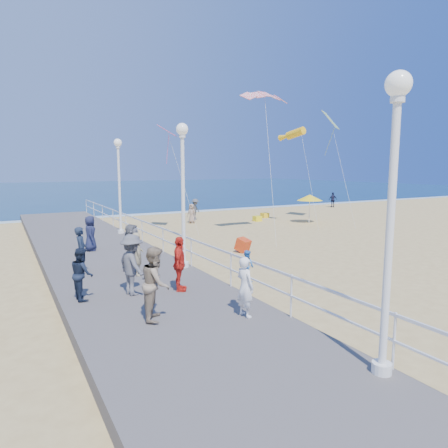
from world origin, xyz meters
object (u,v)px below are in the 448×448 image
spectator_7 (82,274)px  beach_walker_c (192,213)px  toddler_held (247,266)px  beach_chair_right (265,215)px  lamp_post_mid (183,180)px  woman_holding_toddler (245,287)px  spectator_6 (138,254)px  spectator_3 (179,264)px  spectator_1 (156,283)px  box_kite (243,246)px  spectator_5 (132,247)px  spectator_2 (132,265)px  beach_chair_left (257,219)px  beach_umbrella (310,198)px  beach_walker_b (333,200)px  lamp_post_near (392,195)px  lamp_post_far (119,176)px  spectator_0 (81,250)px  beach_walker_a (195,209)px  spectator_4 (90,233)px

spectator_7 → beach_walker_c: spectator_7 is taller
toddler_held → beach_chair_right: bearing=-44.6°
lamp_post_mid → woman_holding_toddler: (-0.68, -5.38, -2.49)m
spectator_6 → spectator_3: bearing=-148.3°
spectator_1 → spectator_6: bearing=15.1°
woman_holding_toddler → box_kite: woman_holding_toddler is taller
spectator_1 → spectator_7: spectator_1 is taller
spectator_5 → lamp_post_mid: bearing=-82.9°
spectator_2 → spectator_5: spectator_2 is taller
spectator_1 → box_kite: 10.11m
spectator_5 → spectator_7: 3.26m
beach_chair_left → beach_umbrella: bearing=-44.2°
woman_holding_toddler → beach_umbrella: beach_umbrella is taller
lamp_post_mid → box_kite: lamp_post_mid is taller
beach_walker_b → beach_chair_right: bearing=35.8°
woman_holding_toddler → beach_chair_left: size_ratio=2.79×
spectator_6 → beach_chair_left: spectator_6 is taller
lamp_post_mid → spectator_3: lamp_post_mid is taller
toddler_held → spectator_1: bearing=61.9°
beach_walker_b → beach_chair_left: beach_walker_b is taller
toddler_held → beach_walker_b: size_ratio=0.52×
spectator_2 → box_kite: 8.66m
box_kite → beach_walker_c: bearing=56.7°
beach_walker_b → beach_chair_right: (-11.32, -3.76, -0.58)m
lamp_post_near → spectator_2: size_ratio=2.95×
spectator_2 → beach_walker_b: 33.43m
spectator_2 → spectator_5: 2.82m
woman_holding_toddler → spectator_7: woman_holding_toddler is taller
lamp_post_far → spectator_6: bearing=-101.3°
lamp_post_far → box_kite: (4.33, -6.25, -3.36)m
spectator_0 → beach_chair_left: spectator_0 is taller
spectator_6 → beach_chair_right: size_ratio=2.74×
spectator_2 → spectator_5: (0.80, 2.71, -0.04)m
spectator_3 → beach_walker_a: size_ratio=1.00×
spectator_1 → beach_walker_a: (10.28, 19.63, -0.48)m
lamp_post_mid → beach_walker_c: bearing=64.3°
woman_holding_toddler → toddler_held: size_ratio=1.88×
lamp_post_far → spectator_7: lamp_post_far is taller
woman_holding_toddler → lamp_post_near: bearing=-177.8°
spectator_7 → beach_walker_c: bearing=-36.6°
spectator_4 → beach_chair_right: bearing=-48.6°
spectator_6 → beach_umbrella: beach_umbrella is taller
spectator_1 → beach_chair_right: 23.97m
spectator_1 → spectator_6: (0.84, 4.19, -0.16)m
spectator_7 → beach_chair_right: bearing=-50.3°
spectator_2 → beach_chair_right: 22.35m
lamp_post_near → beach_chair_left: 24.12m
spectator_5 → beach_umbrella: size_ratio=0.81×
spectator_3 → toddler_held: bearing=-136.0°
lamp_post_mid → spectator_5: bearing=166.9°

